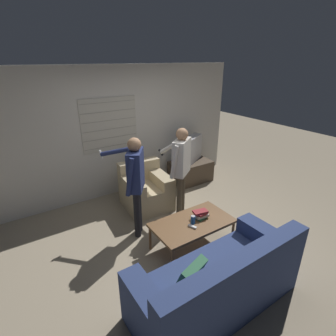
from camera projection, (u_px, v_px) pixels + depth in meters
ground_plane at (182, 237)px, 4.19m from camera, size 16.00×16.00×0.00m
wall_back at (123, 132)px, 5.24m from camera, size 5.20×0.08×2.55m
couch_blue at (219, 283)px, 2.91m from camera, size 1.99×0.84×0.90m
armchair_beige at (145, 189)px, 4.99m from camera, size 0.87×0.90×0.83m
coffee_table at (192, 224)px, 3.84m from camera, size 1.19×0.66×0.44m
tv_stand at (191, 171)px, 6.03m from camera, size 0.91×0.59×0.48m
tv at (191, 149)px, 5.83m from camera, size 0.74×0.53×0.58m
person_left_standing at (135, 176)px, 3.90m from camera, size 0.56×0.78×1.62m
person_right_standing at (181, 162)px, 4.43m from camera, size 0.53×0.78×1.61m
book_stack at (201, 214)px, 3.90m from camera, size 0.24×0.19×0.12m
soda_can at (193, 220)px, 3.76m from camera, size 0.07×0.07×0.13m
spare_remote at (192, 227)px, 3.69m from camera, size 0.08×0.14×0.02m
floor_fan at (168, 184)px, 5.48m from camera, size 0.34×0.20×0.43m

